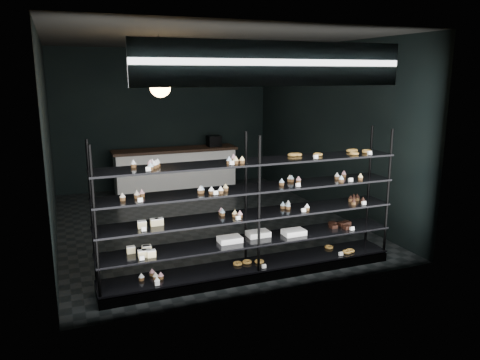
{
  "coord_description": "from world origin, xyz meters",
  "views": [
    {
      "loc": [
        -2.35,
        -7.81,
        2.64
      ],
      "look_at": [
        -0.04,
        -1.9,
        1.19
      ],
      "focal_mm": 35.0,
      "sensor_mm": 36.0,
      "label": 1
    }
  ],
  "objects": [
    {
      "name": "service_counter",
      "position": [
        0.11,
        2.5,
        0.5
      ],
      "size": [
        2.81,
        0.65,
        1.23
      ],
      "color": "silver",
      "rests_on": "room"
    },
    {
      "name": "signage",
      "position": [
        0.0,
        -2.93,
        2.75
      ],
      "size": [
        3.3,
        0.05,
        0.5
      ],
      "color": "#0C0E40",
      "rests_on": "room"
    },
    {
      "name": "display_shelf",
      "position": [
        -0.1,
        -2.45,
        0.63
      ],
      "size": [
        4.0,
        0.5,
        1.91
      ],
      "color": "black",
      "rests_on": "room"
    },
    {
      "name": "pendant_lamp",
      "position": [
        -0.89,
        -0.87,
        2.45
      ],
      "size": [
        0.31,
        0.31,
        0.88
      ],
      "color": "black",
      "rests_on": "room"
    },
    {
      "name": "room",
      "position": [
        0.0,
        0.0,
        1.6
      ],
      "size": [
        5.01,
        6.01,
        3.2
      ],
      "color": "black",
      "rests_on": "ground"
    }
  ]
}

